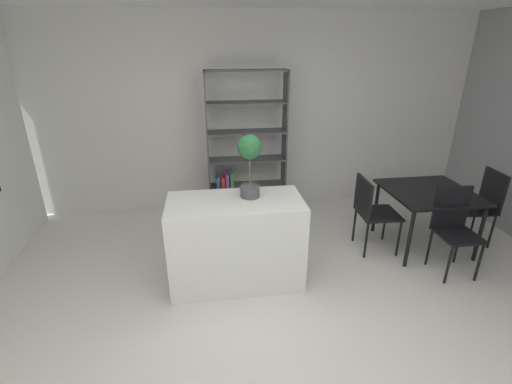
% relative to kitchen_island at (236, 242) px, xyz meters
% --- Properties ---
extents(ground_plane, '(9.56, 9.56, 0.00)m').
position_rel_kitchen_island_xyz_m(ground_plane, '(0.25, -0.73, -0.46)').
color(ground_plane, silver).
extents(back_partition, '(6.95, 0.06, 2.78)m').
position_rel_kitchen_island_xyz_m(back_partition, '(0.25, 1.97, 0.93)').
color(back_partition, silver).
rests_on(back_partition, ground_plane).
extents(kitchen_island, '(1.34, 0.65, 0.92)m').
position_rel_kitchen_island_xyz_m(kitchen_island, '(0.00, 0.00, 0.00)').
color(kitchen_island, white).
rests_on(kitchen_island, ground_plane).
extents(potted_plant_on_island, '(0.23, 0.23, 0.63)m').
position_rel_kitchen_island_xyz_m(potted_plant_on_island, '(0.16, 0.08, 0.86)').
color(potted_plant_on_island, '#4C4C51').
rests_on(potted_plant_on_island, kitchen_island).
extents(open_bookshelf, '(1.10, 0.32, 2.03)m').
position_rel_kitchen_island_xyz_m(open_bookshelf, '(0.26, 1.66, 0.46)').
color(open_bookshelf, '#4C4C51').
rests_on(open_bookshelf, ground_plane).
extents(dining_table, '(0.98, 0.96, 0.73)m').
position_rel_kitchen_island_xyz_m(dining_table, '(2.35, 0.40, 0.19)').
color(dining_table, black).
rests_on(dining_table, ground_plane).
extents(dining_chair_near, '(0.41, 0.41, 0.95)m').
position_rel_kitchen_island_xyz_m(dining_chair_near, '(2.35, -0.10, 0.10)').
color(dining_chair_near, black).
rests_on(dining_chair_near, ground_plane).
extents(dining_chair_island_side, '(0.47, 0.47, 0.92)m').
position_rel_kitchen_island_xyz_m(dining_chair_island_side, '(1.64, 0.41, 0.09)').
color(dining_chair_island_side, black).
rests_on(dining_chair_island_side, ground_plane).
extents(dining_chair_window_side, '(0.49, 0.44, 0.94)m').
position_rel_kitchen_island_xyz_m(dining_chair_window_side, '(3.06, 0.40, 0.09)').
color(dining_chair_window_side, black).
rests_on(dining_chair_window_side, ground_plane).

